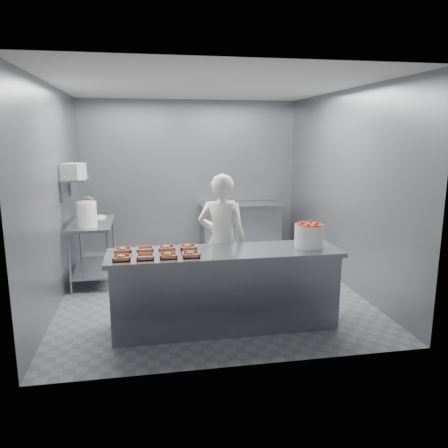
{
  "coord_description": "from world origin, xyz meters",
  "views": [
    {
      "loc": [
        -0.85,
        -5.97,
        2.17
      ],
      "look_at": [
        0.2,
        -0.2,
        0.97
      ],
      "focal_mm": 35.0,
      "sensor_mm": 36.0,
      "label": 1
    }
  ],
  "objects": [
    {
      "name": "ceiling",
      "position": [
        0.0,
        0.0,
        2.8
      ],
      "size": [
        4.5,
        4.5,
        0.0
      ],
      "primitive_type": "plane",
      "rotation": [
        3.14,
        0.0,
        0.0
      ],
      "color": "white",
      "rests_on": "wall_back"
    },
    {
      "name": "bucket_lid",
      "position": [
        -1.61,
        0.94,
        0.91
      ],
      "size": [
        0.36,
        0.36,
        0.02
      ],
      "primitive_type": "cylinder",
      "rotation": [
        0.0,
        0.0,
        0.33
      ],
      "color": "white",
      "rests_on": "prep_table"
    },
    {
      "name": "prep_table",
      "position": [
        -1.65,
        0.6,
        0.59
      ],
      "size": [
        0.6,
        1.2,
        0.9
      ],
      "color": "slate",
      "rests_on": "ground"
    },
    {
      "name": "service_counter",
      "position": [
        0.0,
        -1.35,
        0.45
      ],
      "size": [
        2.6,
        0.7,
        0.9
      ],
      "color": "slate",
      "rests_on": "ground"
    },
    {
      "name": "tray_6",
      "position": [
        -0.64,
        -1.2,
        0.92
      ],
      "size": [
        0.19,
        0.18,
        0.06
      ],
      "color": "tan",
      "rests_on": "service_counter"
    },
    {
      "name": "tray_7",
      "position": [
        -0.4,
        -1.2,
        0.92
      ],
      "size": [
        0.19,
        0.18,
        0.06
      ],
      "color": "tan",
      "rests_on": "service_counter"
    },
    {
      "name": "back_counter",
      "position": [
        0.9,
        1.9,
        0.45
      ],
      "size": [
        1.5,
        0.6,
        0.9
      ],
      "color": "slate",
      "rests_on": "ground"
    },
    {
      "name": "floor",
      "position": [
        0.0,
        0.0,
        0.0
      ],
      "size": [
        4.5,
        4.5,
        0.0
      ],
      "primitive_type": "plane",
      "color": "#4C4C51",
      "rests_on": "ground"
    },
    {
      "name": "tray_4",
      "position": [
        -1.12,
        -1.2,
        0.92
      ],
      "size": [
        0.19,
        0.18,
        0.06
      ],
      "color": "tan",
      "rests_on": "service_counter"
    },
    {
      "name": "tray_2",
      "position": [
        -0.64,
        -1.5,
        0.92
      ],
      "size": [
        0.19,
        0.18,
        0.06
      ],
      "color": "tan",
      "rests_on": "service_counter"
    },
    {
      "name": "strawberry_tub",
      "position": [
        0.98,
        -1.34,
        1.04
      ],
      "size": [
        0.33,
        0.33,
        0.27
      ],
      "color": "white",
      "rests_on": "service_counter"
    },
    {
      "name": "tray_1",
      "position": [
        -0.88,
        -1.5,
        0.92
      ],
      "size": [
        0.19,
        0.18,
        0.04
      ],
      "color": "tan",
      "rests_on": "service_counter"
    },
    {
      "name": "tray_0",
      "position": [
        -1.12,
        -1.5,
        0.92
      ],
      "size": [
        0.19,
        0.18,
        0.06
      ],
      "color": "tan",
      "rests_on": "service_counter"
    },
    {
      "name": "worker",
      "position": [
        0.07,
        -0.75,
        0.85
      ],
      "size": [
        0.74,
        0.63,
        1.71
      ],
      "primitive_type": "imported",
      "rotation": [
        0.0,
        0.0,
        2.71
      ],
      "color": "white",
      "rests_on": "ground"
    },
    {
      "name": "tray_5",
      "position": [
        -0.88,
        -1.2,
        0.92
      ],
      "size": [
        0.19,
        0.18,
        0.04
      ],
      "color": "tan",
      "rests_on": "service_counter"
    },
    {
      "name": "paper_stack",
      "position": [
        0.63,
        1.9,
        0.93
      ],
      "size": [
        0.35,
        0.29,
        0.06
      ],
      "primitive_type": "cube",
      "rotation": [
        0.0,
        0.0,
        -0.25
      ],
      "color": "silver",
      "rests_on": "back_counter"
    },
    {
      "name": "wall_back",
      "position": [
        0.0,
        2.25,
        1.4
      ],
      "size": [
        4.0,
        0.04,
        2.8
      ],
      "primitive_type": "cube",
      "color": "slate",
      "rests_on": "ground"
    },
    {
      "name": "wall_right",
      "position": [
        2.0,
        0.0,
        1.4
      ],
      "size": [
        0.04,
        4.5,
        2.8
      ],
      "primitive_type": "cube",
      "color": "slate",
      "rests_on": "ground"
    },
    {
      "name": "glaze_bucket",
      "position": [
        -1.67,
        0.29,
        1.08
      ],
      "size": [
        0.29,
        0.28,
        0.42
      ],
      "color": "white",
      "rests_on": "prep_table"
    },
    {
      "name": "appliance",
      "position": [
        -1.82,
        0.33,
        1.67
      ],
      "size": [
        0.33,
        0.36,
        0.22
      ],
      "primitive_type": "cube",
      "rotation": [
        0.0,
        0.0,
        -0.31
      ],
      "color": "gray",
      "rests_on": "wall_shelf"
    },
    {
      "name": "wall_shelf",
      "position": [
        -1.82,
        0.6,
        1.55
      ],
      "size": [
        0.35,
        0.9,
        0.03
      ],
      "primitive_type": "cube",
      "color": "slate",
      "rests_on": "wall_left"
    },
    {
      "name": "wall_left",
      "position": [
        -2.0,
        0.0,
        1.4
      ],
      "size": [
        0.04,
        4.5,
        2.8
      ],
      "primitive_type": "cube",
      "color": "slate",
      "rests_on": "ground"
    },
    {
      "name": "tray_3",
      "position": [
        -0.4,
        -1.5,
        0.92
      ],
      "size": [
        0.19,
        0.18,
        0.06
      ],
      "color": "tan",
      "rests_on": "service_counter"
    },
    {
      "name": "rag",
      "position": [
        -1.62,
        0.81,
        0.91
      ],
      "size": [
        0.15,
        0.13,
        0.02
      ],
      "primitive_type": "cube",
      "rotation": [
        0.0,
        0.0,
        0.14
      ],
      "color": "#CCB28C",
      "rests_on": "prep_table"
    }
  ]
}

